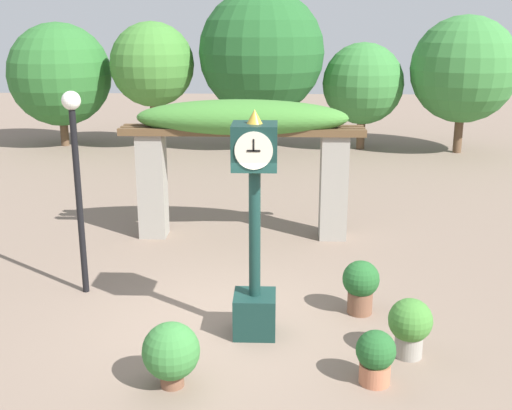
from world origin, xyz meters
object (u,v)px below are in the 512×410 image
(potted_plant_far_right, at_px, (361,284))
(potted_plant_near_left, at_px, (376,356))
(lamp_post, at_px, (76,160))
(pedestal_clock, at_px, (255,229))
(potted_plant_near_right, at_px, (410,325))
(potted_plant_far_left, at_px, (171,352))

(potted_plant_far_right, bearing_deg, potted_plant_near_left, -91.52)
(potted_plant_near_left, bearing_deg, lamp_post, 149.05)
(pedestal_clock, relative_size, lamp_post, 0.98)
(pedestal_clock, relative_size, potted_plant_far_right, 3.82)
(potted_plant_near_right, xyz_separation_m, potted_plant_far_left, (-2.96, -0.81, -0.01))
(potted_plant_far_right, distance_m, lamp_post, 4.69)
(potted_plant_far_right, xyz_separation_m, lamp_post, (-4.32, 0.63, 1.71))
(pedestal_clock, xyz_separation_m, lamp_post, (-2.78, 1.33, 0.64))
(potted_plant_near_left, xyz_separation_m, potted_plant_near_right, (0.53, 0.66, 0.09))
(lamp_post, bearing_deg, potted_plant_near_left, -30.95)
(potted_plant_far_left, bearing_deg, pedestal_clock, 55.75)
(potted_plant_near_left, bearing_deg, potted_plant_far_left, -176.44)
(potted_plant_near_left, bearing_deg, potted_plant_far_right, 88.48)
(potted_plant_near_left, relative_size, potted_plant_far_left, 0.84)
(potted_plant_far_right, height_order, lamp_post, lamp_post)
(lamp_post, bearing_deg, pedestal_clock, -25.66)
(potted_plant_near_right, relative_size, lamp_post, 0.25)
(pedestal_clock, xyz_separation_m, potted_plant_near_right, (2.02, -0.56, -1.09))
(potted_plant_far_left, xyz_separation_m, potted_plant_far_right, (2.48, 2.08, 0.02))
(pedestal_clock, height_order, potted_plant_far_right, pedestal_clock)
(pedestal_clock, bearing_deg, potted_plant_far_right, 24.51)
(pedestal_clock, distance_m, potted_plant_near_left, 2.26)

